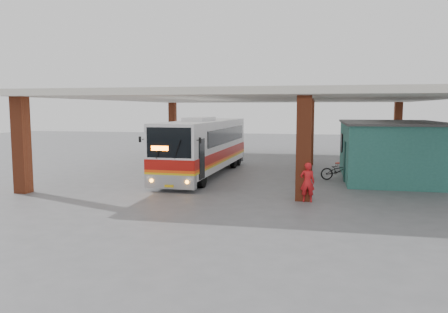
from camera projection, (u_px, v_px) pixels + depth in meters
ground at (244, 185)px, 21.80m from camera, size 90.00×90.00×0.00m
brick_columns at (281, 136)px, 26.12m from camera, size 20.10×21.60×4.35m
canopy_roof at (269, 98)px, 27.52m from camera, size 21.00×23.00×0.30m
shop_building at (391, 150)px, 23.95m from camera, size 5.20×8.20×3.11m
coach_bus at (204, 146)px, 25.04m from camera, size 2.71×11.53×3.34m
motorcycle at (339, 170)px, 23.41m from camera, size 2.03×1.09×1.01m
pedestrian at (307, 182)px, 17.83m from camera, size 0.62×0.44×1.63m
red_chair at (341, 161)px, 28.80m from camera, size 0.54×0.54×0.77m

